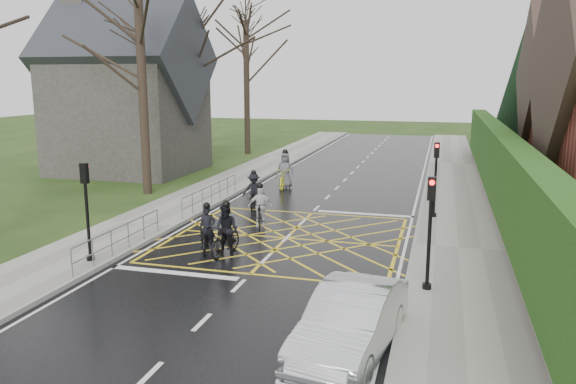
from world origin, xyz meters
The scene contains 22 objects.
ground centered at (0.00, 0.00, 0.00)m, with size 120.00×120.00×0.00m, color #1B3210.
road centered at (0.00, 0.00, 0.01)m, with size 9.00×80.00×0.01m, color black.
sidewalk_right centered at (6.00, 0.00, 0.07)m, with size 3.00×80.00×0.15m, color gray.
sidewalk_left centered at (-6.00, 0.00, 0.07)m, with size 3.00×80.00×0.15m, color gray.
stone_wall centered at (7.75, 6.00, 0.35)m, with size 0.50×38.00×0.70m, color slate.
hedge centered at (7.75, 6.00, 2.10)m, with size 0.90×38.00×2.80m, color #1D3C10.
conifer centered at (10.75, 26.00, 4.99)m, with size 4.60×4.60×10.00m.
church centered at (-13.54, 12.00, 4.93)m, with size 8.80×7.80×11.00m.
tree_near centered at (-9.00, 6.00, 7.91)m, with size 9.24×9.24×11.44m.
tree_mid centered at (-10.00, 14.00, 8.63)m, with size 10.08×10.08×12.48m.
tree_far centered at (-9.30, 22.00, 7.19)m, with size 8.40×8.40×10.40m.
railing_south centered at (-4.65, -3.50, 0.78)m, with size 0.05×5.04×1.03m.
railing_north centered at (-4.65, 4.00, 0.79)m, with size 0.05×6.04×1.03m.
traffic_light_ne centered at (5.10, 4.20, 1.66)m, with size 0.24×0.31×3.21m.
traffic_light_se centered at (5.10, -4.20, 1.66)m, with size 0.24×0.31×3.21m.
traffic_light_sw centered at (-5.10, -4.50, 1.66)m, with size 0.24×0.31×3.21m.
cyclist_rear centered at (-2.17, -2.20, 0.54)m, with size 1.10×1.82×1.67m.
cyclist_back centered at (-1.38, -2.42, 0.69)m, with size 0.89×1.88×1.84m.
cyclist_mid centered at (-2.79, 4.44, 0.62)m, with size 1.12×1.85×1.71m.
cyclist_front centered at (-1.46, 1.32, 0.64)m, with size 1.01×1.80×1.74m.
cyclist_lead centered at (-2.63, 9.11, 0.72)m, with size 0.99×2.21×2.09m.
car centered at (3.66, -8.06, 0.72)m, with size 1.52×4.36×1.43m, color silver.
Camera 1 is at (5.31, -18.98, 5.69)m, focal length 35.00 mm.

